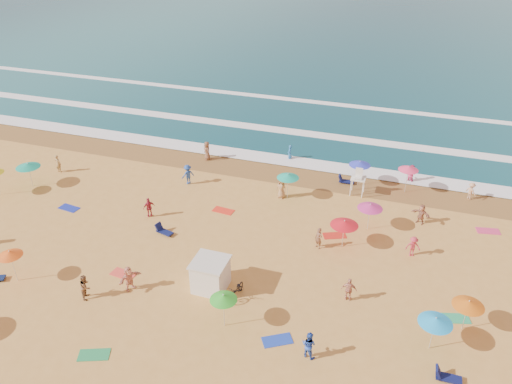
% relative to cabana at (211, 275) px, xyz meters
% --- Properties ---
extents(ground, '(220.00, 220.00, 0.00)m').
position_rel_cabana_xyz_m(ground, '(1.38, 4.18, -1.00)').
color(ground, gold).
rests_on(ground, ground).
extents(ocean, '(220.00, 140.00, 0.18)m').
position_rel_cabana_xyz_m(ocean, '(1.38, 88.18, -1.00)').
color(ocean, '#0C4756').
rests_on(ocean, ground).
extents(wet_sand, '(220.00, 220.00, 0.00)m').
position_rel_cabana_xyz_m(wet_sand, '(1.38, 16.68, -0.99)').
color(wet_sand, olive).
rests_on(wet_sand, ground).
extents(surf_foam, '(200.00, 18.70, 0.05)m').
position_rel_cabana_xyz_m(surf_foam, '(1.38, 25.50, -0.90)').
color(surf_foam, white).
rests_on(surf_foam, ground).
extents(cabana, '(2.00, 2.00, 2.00)m').
position_rel_cabana_xyz_m(cabana, '(0.00, 0.00, 0.00)').
color(cabana, white).
rests_on(cabana, ground).
extents(cabana_roof, '(2.20, 2.20, 0.12)m').
position_rel_cabana_xyz_m(cabana_roof, '(0.00, 0.00, 1.06)').
color(cabana_roof, silver).
rests_on(cabana_roof, cabana).
extents(bicycle, '(0.73, 1.93, 1.00)m').
position_rel_cabana_xyz_m(bicycle, '(1.90, -0.30, -0.50)').
color(bicycle, black).
rests_on(bicycle, ground).
extents(lifeguard_stand, '(1.20, 1.20, 2.10)m').
position_rel_cabana_xyz_m(lifeguard_stand, '(7.15, 15.04, 0.05)').
color(lifeguard_stand, white).
rests_on(lifeguard_stand, ground).
extents(beach_umbrellas, '(63.83, 27.46, 0.72)m').
position_rel_cabana_xyz_m(beach_umbrellas, '(2.95, 4.32, 1.10)').
color(beach_umbrellas, '#FF386B').
rests_on(beach_umbrellas, ground).
extents(loungers, '(56.17, 21.45, 0.34)m').
position_rel_cabana_xyz_m(loungers, '(7.92, 2.49, -0.83)').
color(loungers, '#0E1E49').
rests_on(loungers, ground).
extents(towels, '(35.68, 23.30, 0.03)m').
position_rel_cabana_xyz_m(towels, '(0.69, 1.01, -0.98)').
color(towels, red).
rests_on(towels, ground).
extents(beachgoers, '(36.75, 23.99, 2.10)m').
position_rel_cabana_xyz_m(beachgoers, '(0.78, 8.32, -0.17)').
color(beachgoers, '#B16E51').
rests_on(beachgoers, ground).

